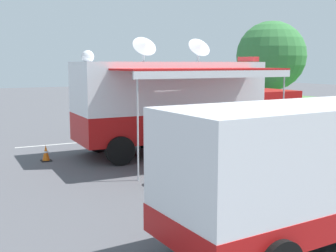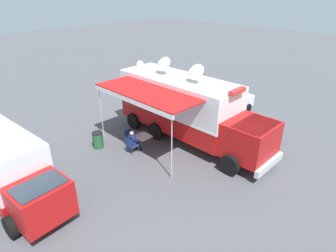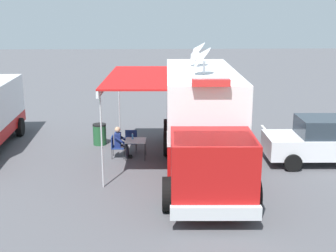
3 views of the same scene
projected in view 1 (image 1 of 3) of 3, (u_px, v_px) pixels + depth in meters
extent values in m
plane|color=#515156|center=(170.00, 152.00, 16.94)|extent=(100.00, 100.00, 0.00)
cube|color=silver|center=(73.00, 143.00, 18.76)|extent=(0.27, 4.80, 0.01)
cube|color=#B71414|center=(170.00, 123.00, 16.77)|extent=(2.72, 7.27, 1.10)
cube|color=white|center=(170.00, 87.00, 16.57)|extent=(2.72, 7.27, 1.70)
cube|color=white|center=(170.00, 109.00, 16.69)|extent=(2.74, 7.29, 0.10)
cube|color=#B71414|center=(264.00, 109.00, 18.79)|extent=(2.36, 2.17, 1.70)
cube|color=#28333D|center=(268.00, 98.00, 18.81)|extent=(2.19, 1.54, 0.70)
cube|color=silver|center=(284.00, 128.00, 19.42)|extent=(2.38, 0.27, 0.36)
cylinder|color=black|center=(243.00, 128.00, 19.95)|extent=(0.33, 1.01, 1.00)
cylinder|color=black|center=(279.00, 135.00, 17.73)|extent=(0.33, 1.01, 1.00)
cylinder|color=black|center=(144.00, 135.00, 17.73)|extent=(0.33, 1.01, 1.00)
cylinder|color=black|center=(172.00, 146.00, 15.52)|extent=(0.33, 1.01, 1.00)
cylinder|color=black|center=(98.00, 139.00, 16.86)|extent=(0.33, 1.01, 1.00)
cylinder|color=black|center=(120.00, 151.00, 14.64)|extent=(0.33, 1.01, 1.00)
cube|color=white|center=(170.00, 63.00, 16.44)|extent=(2.72, 7.27, 0.10)
cube|color=red|center=(248.00, 59.00, 18.06)|extent=(1.11, 0.31, 0.20)
cylinder|color=silver|center=(144.00, 56.00, 15.93)|extent=(0.10, 0.10, 0.45)
cone|color=silver|center=(145.00, 44.00, 15.73)|extent=(0.74, 0.92, 0.81)
cylinder|color=silver|center=(198.00, 56.00, 16.96)|extent=(0.10, 0.10, 0.45)
cone|color=silver|center=(200.00, 46.00, 16.77)|extent=(0.74, 0.92, 0.81)
sphere|color=white|center=(88.00, 57.00, 14.99)|extent=(0.44, 0.44, 0.44)
cube|color=red|center=(201.00, 69.00, 14.39)|extent=(2.38, 5.82, 0.06)
cube|color=white|center=(219.00, 74.00, 13.47)|extent=(0.26, 5.76, 0.24)
cylinder|color=silver|center=(283.00, 116.00, 14.95)|extent=(0.05, 0.05, 3.25)
cylinder|color=silver|center=(138.00, 126.00, 12.53)|extent=(0.05, 0.05, 3.25)
cube|color=silver|center=(196.00, 145.00, 14.53)|extent=(0.82, 0.82, 0.03)
cylinder|color=#333338|center=(200.00, 152.00, 15.07)|extent=(0.03, 0.03, 0.70)
cylinder|color=#333338|center=(211.00, 156.00, 14.42)|extent=(0.03, 0.03, 0.70)
cylinder|color=#333338|center=(181.00, 154.00, 14.74)|extent=(0.03, 0.03, 0.70)
cylinder|color=#333338|center=(192.00, 159.00, 14.09)|extent=(0.03, 0.03, 0.70)
cylinder|color=#4C99D8|center=(194.00, 143.00, 14.33)|extent=(0.07, 0.07, 0.20)
cylinder|color=white|center=(194.00, 139.00, 14.32)|extent=(0.04, 0.04, 0.02)
cube|color=navy|center=(205.00, 158.00, 13.93)|extent=(0.49, 0.49, 0.04)
cube|color=navy|center=(209.00, 152.00, 13.70)|extent=(0.05, 0.48, 0.44)
cylinder|color=#333338|center=(196.00, 163.00, 14.06)|extent=(0.02, 0.02, 0.42)
cylinder|color=#333338|center=(208.00, 162.00, 14.25)|extent=(0.02, 0.02, 0.42)
cylinder|color=#333338|center=(203.00, 166.00, 13.67)|extent=(0.02, 0.02, 0.42)
cylinder|color=#333338|center=(215.00, 165.00, 13.86)|extent=(0.02, 0.02, 0.42)
cube|color=navy|center=(180.00, 157.00, 14.02)|extent=(0.49, 0.49, 0.04)
cube|color=navy|center=(174.00, 151.00, 13.89)|extent=(0.48, 0.05, 0.44)
cylinder|color=#333338|center=(183.00, 161.00, 14.34)|extent=(0.02, 0.02, 0.42)
cylinder|color=#333338|center=(189.00, 164.00, 13.95)|extent=(0.02, 0.02, 0.42)
cylinder|color=#333338|center=(171.00, 163.00, 14.15)|extent=(0.02, 0.02, 0.42)
cylinder|color=#333338|center=(177.00, 165.00, 13.76)|extent=(0.02, 0.02, 0.42)
cube|color=navy|center=(206.00, 148.00, 13.89)|extent=(0.25, 0.37, 0.56)
sphere|color=tan|center=(206.00, 136.00, 13.83)|extent=(0.22, 0.22, 0.22)
cylinder|color=navy|center=(198.00, 147.00, 13.88)|extent=(0.43, 0.10, 0.34)
cylinder|color=navy|center=(210.00, 146.00, 14.09)|extent=(0.43, 0.10, 0.34)
cylinder|color=black|center=(200.00, 156.00, 14.04)|extent=(0.38, 0.14, 0.13)
cylinder|color=black|center=(197.00, 162.00, 14.23)|extent=(0.11, 0.11, 0.42)
cube|color=black|center=(196.00, 167.00, 14.31)|extent=(0.24, 0.11, 0.07)
cylinder|color=black|center=(205.00, 156.00, 14.13)|extent=(0.38, 0.14, 0.13)
cylinder|color=black|center=(202.00, 161.00, 14.32)|extent=(0.11, 0.11, 0.42)
cube|color=black|center=(201.00, 166.00, 14.40)|extent=(0.24, 0.11, 0.07)
cylinder|color=#235B33|center=(171.00, 170.00, 12.29)|extent=(0.56, 0.56, 0.85)
cylinder|color=black|center=(171.00, 154.00, 12.22)|extent=(0.57, 0.57, 0.06)
cube|color=black|center=(46.00, 161.00, 15.32)|extent=(0.36, 0.36, 0.03)
cone|color=orange|center=(46.00, 153.00, 15.28)|extent=(0.26, 0.26, 0.55)
cylinder|color=white|center=(46.00, 152.00, 15.27)|extent=(0.17, 0.17, 0.06)
cube|color=white|center=(295.00, 164.00, 7.92)|extent=(2.33, 5.29, 2.20)
cube|color=#B71414|center=(293.00, 208.00, 8.04)|extent=(2.35, 5.31, 0.50)
cylinder|color=black|center=(198.00, 222.00, 8.26)|extent=(0.30, 0.85, 0.84)
cube|color=silver|center=(134.00, 120.00, 21.03)|extent=(4.25, 1.91, 0.76)
cube|color=#28333D|center=(132.00, 105.00, 21.06)|extent=(2.14, 1.66, 0.68)
cylinder|color=black|center=(162.00, 130.00, 20.33)|extent=(0.65, 0.24, 0.64)
cylinder|color=black|center=(126.00, 133.00, 19.53)|extent=(0.65, 0.24, 0.64)
cylinder|color=black|center=(140.00, 123.00, 22.63)|extent=(0.65, 0.24, 0.64)
cylinder|color=black|center=(108.00, 126.00, 21.83)|extent=(0.65, 0.24, 0.64)
cylinder|color=brown|center=(270.00, 95.00, 32.22)|extent=(0.32, 0.32, 2.20)
sphere|color=#387A3D|center=(271.00, 56.00, 31.80)|extent=(5.12, 5.12, 5.12)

